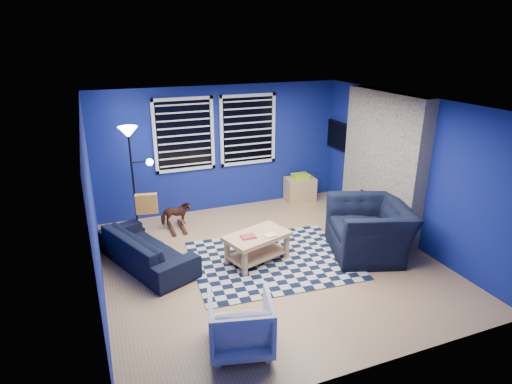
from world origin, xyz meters
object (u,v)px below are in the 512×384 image
(floor_lamp, at_px, (131,147))
(armchair_bent, at_px, (240,323))
(sofa, at_px, (146,248))
(tv, at_px, (341,137))
(cabinet, at_px, (300,189))
(rocking_horse, at_px, (176,214))
(coffee_table, at_px, (257,242))
(armchair_big, at_px, (369,229))

(floor_lamp, bearing_deg, armchair_bent, -79.21)
(sofa, distance_m, floor_lamp, 1.84)
(sofa, xyz_separation_m, armchair_bent, (0.73, -2.34, 0.06))
(tv, distance_m, floor_lamp, 4.24)
(tv, relative_size, cabinet, 1.56)
(floor_lamp, bearing_deg, tv, 0.91)
(rocking_horse, bearing_deg, armchair_bent, -175.80)
(rocking_horse, relative_size, coffee_table, 0.48)
(cabinet, xyz_separation_m, floor_lamp, (-3.45, -0.32, 1.32))
(rocking_horse, bearing_deg, sofa, 151.46)
(tv, distance_m, cabinet, 1.40)
(sofa, height_order, rocking_horse, sofa)
(armchair_bent, bearing_deg, armchair_big, -138.90)
(tv, xyz_separation_m, rocking_horse, (-3.58, -0.25, -1.10))
(armchair_big, xyz_separation_m, floor_lamp, (-3.40, 2.24, 1.16))
(armchair_big, xyz_separation_m, armchair_bent, (-2.71, -1.39, -0.10))
(armchair_bent, xyz_separation_m, coffee_table, (0.91, 1.78, 0.01))
(cabinet, bearing_deg, sofa, -151.77)
(coffee_table, bearing_deg, sofa, 161.23)
(armchair_big, xyz_separation_m, cabinet, (0.05, 2.55, -0.16))
(armchair_bent, relative_size, coffee_table, 0.65)
(tv, bearing_deg, rocking_horse, -175.98)
(armchair_bent, relative_size, cabinet, 1.14)
(armchair_bent, bearing_deg, rocking_horse, -75.41)
(armchair_bent, bearing_deg, cabinet, -110.99)
(armchair_bent, height_order, rocking_horse, armchair_bent)
(rocking_horse, height_order, cabinet, cabinet)
(sofa, xyz_separation_m, cabinet, (3.48, 1.60, -0.01))
(sofa, height_order, armchair_bent, armchair_bent)
(armchair_big, bearing_deg, coffee_table, -84.66)
(sofa, height_order, coffee_table, sofa)
(armchair_bent, height_order, floor_lamp, floor_lamp)
(sofa, relative_size, armchair_bent, 2.57)
(tv, xyz_separation_m, coffee_table, (-2.63, -1.91, -1.06))
(armchair_bent, relative_size, floor_lamp, 0.38)
(tv, height_order, floor_lamp, floor_lamp)
(coffee_table, relative_size, floor_lamp, 0.58)
(rocking_horse, distance_m, floor_lamp, 1.46)
(cabinet, bearing_deg, armchair_big, -87.49)
(tv, distance_m, sofa, 4.62)
(rocking_horse, xyz_separation_m, cabinet, (2.79, 0.50, -0.03))
(sofa, bearing_deg, floor_lamp, -24.54)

